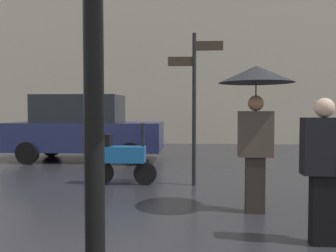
{
  "coord_description": "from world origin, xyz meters",
  "views": [
    {
      "loc": [
        0.66,
        -2.32,
        1.5
      ],
      "look_at": [
        0.15,
        5.99,
        1.13
      ],
      "focal_mm": 38.51,
      "sensor_mm": 36.0,
      "label": 1
    }
  ],
  "objects": [
    {
      "name": "street_signpost",
      "position": [
        0.75,
        4.81,
        1.82
      ],
      "size": [
        1.08,
        0.08,
        3.0
      ],
      "color": "black",
      "rests_on": "ground"
    },
    {
      "name": "parked_car_left",
      "position": [
        -2.45,
        8.19,
        0.97
      ],
      "size": [
        4.43,
        1.94,
        1.93
      ],
      "rotation": [
        0.0,
        0.0,
        -0.08
      ],
      "color": "#1E234C",
      "rests_on": "ground"
    },
    {
      "name": "pedestrian_with_bag",
      "position": [
        2.14,
        1.72,
        0.92
      ],
      "size": [
        0.5,
        0.24,
        1.63
      ],
      "rotation": [
        0.0,
        0.0,
        0.27
      ],
      "color": "black",
      "rests_on": "ground"
    },
    {
      "name": "parked_scooter",
      "position": [
        -0.71,
        4.78,
        0.55
      ],
      "size": [
        1.33,
        0.32,
        1.23
      ],
      "rotation": [
        0.0,
        0.0,
        0.11
      ],
      "color": "black",
      "rests_on": "ground"
    },
    {
      "name": "pedestrian_with_umbrella",
      "position": [
        1.61,
        2.94,
        1.7
      ],
      "size": [
        1.08,
        1.08,
        2.13
      ],
      "rotation": [
        0.0,
        0.0,
        5.14
      ],
      "color": "#2A241E",
      "rests_on": "ground"
    }
  ]
}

